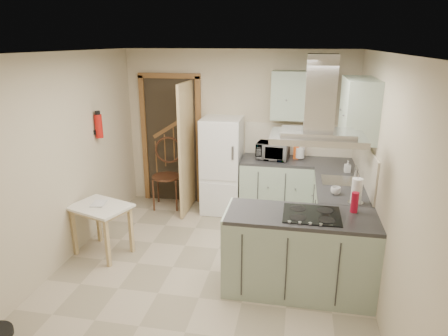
% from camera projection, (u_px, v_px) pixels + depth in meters
% --- Properties ---
extents(floor, '(4.20, 4.20, 0.00)m').
position_uv_depth(floor, '(210.00, 271.00, 4.75)').
color(floor, tan).
rests_on(floor, ground).
extents(ceiling, '(4.20, 4.20, 0.00)m').
position_uv_depth(ceiling, '(207.00, 53.00, 3.99)').
color(ceiling, silver).
rests_on(ceiling, back_wall).
extents(back_wall, '(3.60, 0.00, 3.60)m').
position_uv_depth(back_wall, '(238.00, 131.00, 6.33)').
color(back_wall, '#BEB194').
rests_on(back_wall, floor).
extents(left_wall, '(0.00, 4.20, 4.20)m').
position_uv_depth(left_wall, '(59.00, 162.00, 4.68)').
color(left_wall, '#BEB194').
rests_on(left_wall, floor).
extents(right_wall, '(0.00, 4.20, 4.20)m').
position_uv_depth(right_wall, '(381.00, 181.00, 4.05)').
color(right_wall, '#BEB194').
rests_on(right_wall, floor).
extents(doorway, '(1.10, 0.12, 2.10)m').
position_uv_depth(doorway, '(171.00, 140.00, 6.56)').
color(doorway, brown).
rests_on(doorway, floor).
extents(fridge, '(0.60, 0.60, 1.50)m').
position_uv_depth(fridge, '(222.00, 166.00, 6.24)').
color(fridge, white).
rests_on(fridge, floor).
extents(counter_back, '(1.08, 0.60, 0.90)m').
position_uv_depth(counter_back, '(276.00, 187.00, 6.18)').
color(counter_back, '#9EB2A0').
rests_on(counter_back, floor).
extents(counter_right, '(0.60, 1.95, 0.90)m').
position_uv_depth(counter_right, '(336.00, 208.00, 5.40)').
color(counter_right, '#9EB2A0').
rests_on(counter_right, floor).
extents(splashback, '(1.68, 0.02, 0.50)m').
position_uv_depth(splashback, '(299.00, 140.00, 6.18)').
color(splashback, beige).
rests_on(splashback, counter_back).
extents(wall_cabinet_back, '(0.85, 0.35, 0.70)m').
position_uv_depth(wall_cabinet_back, '(301.00, 95.00, 5.82)').
color(wall_cabinet_back, '#9EB2A0').
rests_on(wall_cabinet_back, back_wall).
extents(wall_cabinet_right, '(0.35, 0.90, 0.70)m').
position_uv_depth(wall_cabinet_right, '(359.00, 109.00, 4.69)').
color(wall_cabinet_right, '#9EB2A0').
rests_on(wall_cabinet_right, right_wall).
extents(peninsula, '(1.55, 0.65, 0.90)m').
position_uv_depth(peninsula, '(299.00, 253.00, 4.26)').
color(peninsula, '#9EB2A0').
rests_on(peninsula, floor).
extents(hob, '(0.58, 0.50, 0.01)m').
position_uv_depth(hob, '(312.00, 215.00, 4.10)').
color(hob, black).
rests_on(hob, peninsula).
extents(extractor_hood, '(0.90, 0.55, 0.10)m').
position_uv_depth(extractor_hood, '(317.00, 137.00, 3.86)').
color(extractor_hood, silver).
rests_on(extractor_hood, ceiling).
extents(sink, '(0.45, 0.40, 0.01)m').
position_uv_depth(sink, '(340.00, 181.00, 5.10)').
color(sink, silver).
rests_on(sink, counter_right).
extents(fire_extinguisher, '(0.10, 0.10, 0.32)m').
position_uv_depth(fire_extinguisher, '(99.00, 126.00, 5.44)').
color(fire_extinguisher, '#B2140F').
rests_on(fire_extinguisher, left_wall).
extents(drop_leaf_table, '(0.84, 0.73, 0.66)m').
position_uv_depth(drop_leaf_table, '(102.00, 230.00, 5.05)').
color(drop_leaf_table, tan).
rests_on(drop_leaf_table, floor).
extents(bentwood_chair, '(0.52, 0.52, 1.03)m').
position_uv_depth(bentwood_chair, '(166.00, 177.00, 6.45)').
color(bentwood_chair, '#492518').
rests_on(bentwood_chair, floor).
extents(microwave, '(0.50, 0.37, 0.26)m').
position_uv_depth(microwave, '(273.00, 151.00, 6.01)').
color(microwave, black).
rests_on(microwave, counter_back).
extents(kettle, '(0.17, 0.17, 0.20)m').
position_uv_depth(kettle, '(300.00, 153.00, 6.03)').
color(kettle, white).
rests_on(kettle, counter_back).
extents(cereal_box, '(0.13, 0.21, 0.30)m').
position_uv_depth(cereal_box, '(298.00, 148.00, 6.08)').
color(cereal_box, '#D75319').
rests_on(cereal_box, counter_back).
extents(soap_bottle, '(0.09, 0.09, 0.16)m').
position_uv_depth(soap_bottle, '(348.00, 167.00, 5.42)').
color(soap_bottle, silver).
rests_on(soap_bottle, counter_right).
extents(paper_towel, '(0.13, 0.13, 0.29)m').
position_uv_depth(paper_towel, '(357.00, 190.00, 4.37)').
color(paper_towel, white).
rests_on(paper_towel, counter_right).
extents(cup, '(0.15, 0.15, 0.09)m').
position_uv_depth(cup, '(336.00, 191.00, 4.65)').
color(cup, silver).
rests_on(cup, counter_right).
extents(red_bottle, '(0.10, 0.10, 0.22)m').
position_uv_depth(red_bottle, '(355.00, 202.00, 4.15)').
color(red_bottle, '#B90F2B').
rests_on(red_bottle, peninsula).
extents(book, '(0.19, 0.24, 0.10)m').
position_uv_depth(book, '(92.00, 200.00, 4.99)').
color(book, '#9F4935').
rests_on(book, drop_leaf_table).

